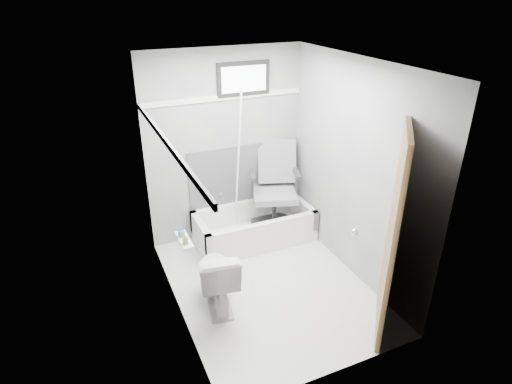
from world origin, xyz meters
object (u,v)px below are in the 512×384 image
bathtub (254,226)px  office_chair (274,188)px  soap_bottle_a (185,239)px  soap_bottle_b (181,232)px  toilet (216,276)px  door (439,248)px

bathtub → office_chair: office_chair is taller
office_chair → bathtub: bearing=-155.7°
bathtub → soap_bottle_a: size_ratio=15.67×
office_chair → soap_bottle_b: bearing=-126.3°
office_chair → soap_bottle_a: 1.89m
office_chair → toilet: (-1.15, -1.02, -0.33)m
bathtub → office_chair: bearing=5.5°
bathtub → office_chair: size_ratio=1.35×
bathtub → toilet: bearing=-130.6°
door → soap_bottle_a: bearing=150.7°
toilet → soap_bottle_b: (-0.32, -0.00, 0.61)m
soap_bottle_a → bathtub: bearing=44.1°
bathtub → toilet: size_ratio=2.09×
bathtub → toilet: (-0.85, -0.99, 0.14)m
office_chair → door: (0.45, -2.24, 0.32)m
toilet → door: door is taller
office_chair → toilet: office_chair is taller
soap_bottle_a → soap_bottle_b: bearing=90.0°
door → soap_bottle_a: (-1.92, 1.08, -0.03)m
toilet → soap_bottle_a: size_ratio=7.49×
toilet → soap_bottle_a: (-0.32, -0.14, 0.61)m
bathtub → door: (0.75, -2.21, 0.79)m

